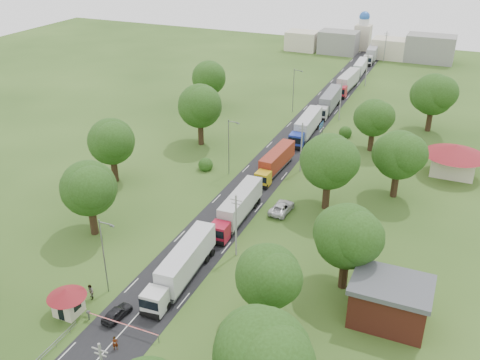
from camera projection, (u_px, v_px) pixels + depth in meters
The scene contains 43 objects.
ground at pixel (221, 221), 78.48m from camera, with size 260.00×260.00×0.00m, color #2A4717.
road at pixel (269, 168), 94.90m from camera, with size 8.00×200.00×0.04m, color black.
boom_barrier at pixel (112, 321), 58.04m from camera, with size 9.22×0.35×1.18m.
guard_booth at pixel (67, 298), 59.53m from camera, with size 4.40×4.40×3.45m.
info_sign at pixel (321, 128), 104.03m from camera, with size 0.12×3.10×4.10m.
pole_1 at pixel (236, 225), 68.69m from camera, with size 1.60×0.24×9.00m.
pole_2 at pixel (301, 146), 91.68m from camera, with size 1.60×0.24×9.00m.
pole_3 at pixel (341, 100), 114.66m from camera, with size 1.60×0.24×9.00m.
pole_4 at pixel (367, 68), 137.65m from camera, with size 1.60×0.24×9.00m.
pole_5 at pixel (385, 46), 160.64m from camera, with size 1.60×0.24×9.00m.
lamp_0 at pixel (104, 253), 61.46m from camera, with size 2.03×0.22×10.00m.
lamp_1 at pixel (229, 145), 90.20m from camera, with size 2.03×0.22×10.00m.
lamp_2 at pixel (294, 88), 118.93m from camera, with size 2.03×0.22×10.00m.
tree_1 at pixel (263, 356), 44.11m from camera, with size 9.60×9.60×12.05m.
tree_2 at pixel (268, 276), 55.92m from camera, with size 8.00×8.00×10.10m.
tree_3 at pixel (348, 235), 61.74m from camera, with size 8.80×8.80×11.07m.
tree_4 at pixel (329, 161), 78.72m from camera, with size 9.60×9.60×12.05m.
tree_5 at pixel (399, 154), 82.37m from camera, with size 8.80×8.80×11.07m.
tree_6 at pixel (374, 117), 99.08m from camera, with size 8.00×8.00×10.10m.
tree_7 at pixel (434, 94), 107.67m from camera, with size 9.60×9.60×12.05m.
tree_10 at pixel (89, 188), 72.47m from camera, with size 8.80×8.80×11.07m.
tree_11 at pixel (112, 141), 87.26m from camera, with size 8.80×8.80×11.07m.
tree_12 at pixel (200, 106), 101.29m from camera, with size 9.60×9.60×12.05m.
tree_13 at pixel (209, 77), 120.80m from camera, with size 8.80×8.80×11.07m.
house_brick at pixel (390, 302), 58.25m from camera, with size 8.60×6.60×5.20m.
house_cream at pixel (455, 155), 90.87m from camera, with size 10.08×10.08×5.80m.
distant_town at pixel (372, 45), 166.98m from camera, with size 52.00×8.00×8.00m.
church at pixel (363, 33), 174.35m from camera, with size 5.00×5.00×12.30m.
truck_0 at pixel (183, 265), 65.00m from camera, with size 3.34×15.31×4.23m.
truck_1 at pixel (238, 207), 77.87m from camera, with size 2.79×14.64×4.05m.
truck_2 at pixel (275, 162), 92.41m from camera, with size 2.86×13.72×3.79m.
truck_3 at pixel (307, 126), 107.31m from camera, with size 3.06×15.37×4.25m.
truck_4 at pixel (329, 101), 121.24m from camera, with size 3.10×15.43×4.27m.
truck_5 at pixel (347, 82), 135.02m from camera, with size 3.14×15.50×4.29m.
truck_6 at pixel (360, 68), 147.93m from camera, with size 2.83×13.54×3.74m.
truck_7 at pixel (372, 53), 162.62m from camera, with size 3.40×15.50×4.28m.
car_lane_front at pixel (117, 313), 59.51m from camera, with size 1.59×3.96×1.35m, color black.
car_lane_mid at pixel (170, 264), 67.85m from camera, with size 1.46×4.17×1.38m, color gray.
car_lane_rear at pixel (190, 242), 72.19m from camera, with size 2.12×5.21×1.51m, color black.
car_verge_near at pixel (282, 208), 80.61m from camera, with size 2.54×5.50×1.53m, color silver.
car_verge_far at pixel (327, 151), 100.09m from camera, with size 1.56×3.89×1.33m, color slate.
pedestrian_near at pixel (115, 344), 55.09m from camera, with size 0.61×0.40×1.66m, color gray.
pedestrian_booth at pixel (90, 292), 62.28m from camera, with size 0.95×0.74×1.96m, color gray.
Camera 1 is at (29.24, -60.82, 40.63)m, focal length 40.00 mm.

